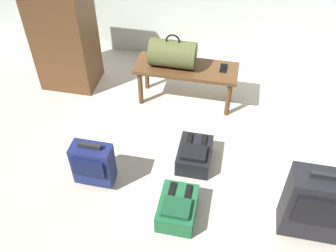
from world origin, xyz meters
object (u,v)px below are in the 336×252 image
Objects in this scene: duffel_bag_olive at (173,54)px; suitcase_upright_charcoal at (318,205)px; suitcase_small_navy at (93,164)px; backpack_dark at (194,155)px; backpack_green at (177,208)px; side_cabinet at (64,37)px; bench at (186,72)px; cell_phone at (224,68)px.

duffel_bag_olive is 0.66× the size of suitcase_upright_charcoal.
backpack_dark is (0.77, 0.39, -0.15)m from suitcase_small_navy.
side_cabinet is (-1.45, 1.46, 0.46)m from backpack_green.
bench is 0.89m from backpack_dark.
bench is 1.42m from backpack_green.
cell_phone is (0.35, 0.05, 0.07)m from bench.
backpack_green is at bearing -77.17° from duffel_bag_olive.
side_cabinet is (-0.72, 1.29, 0.31)m from suitcase_small_navy.
duffel_bag_olive is at bearing 113.61° from backpack_dark.
side_cabinet is at bearing 176.38° from bench.
duffel_bag_olive reaches higher than backpack_dark.
duffel_bag_olive is at bearing 71.41° from suitcase_small_navy.
backpack_green is at bearing -176.72° from suitcase_upright_charcoal.
backpack_green is (0.18, -1.38, -0.26)m from bench.
cell_phone is 1.59m from suitcase_upright_charcoal.
suitcase_upright_charcoal reaches higher than backpack_green.
duffel_bag_olive is 1.16× the size of backpack_dark.
backpack_green is 0.35× the size of side_cabinet.
side_cabinet reaches higher than bench.
suitcase_small_navy reaches higher than cell_phone.
suitcase_upright_charcoal is 1.75× the size of backpack_dark.
cell_phone is 0.13× the size of side_cabinet.
side_cabinet is (-1.62, 0.03, 0.13)m from cell_phone.
suitcase_small_navy is at bearing -108.59° from duffel_bag_olive.
cell_phone reaches higher than backpack_dark.
cell_phone is at bearing 5.28° from duffel_bag_olive.
bench is 0.36m from cell_phone.
side_cabinet reaches higher than backpack_green.
suitcase_small_navy is at bearing -60.67° from side_cabinet.
suitcase_small_navy is (-0.54, -1.21, -0.12)m from bench.
backpack_green is (0.72, -0.17, -0.15)m from suitcase_small_navy.
duffel_bag_olive is 1.86m from suitcase_upright_charcoal.
duffel_bag_olive is 1.16× the size of backpack_green.
bench reaches higher than backpack_green.
suitcase_small_navy is 1.21× the size of backpack_green.
suitcase_upright_charcoal is at bearing -59.82° from cell_phone.
cell_phone is 1.48m from backpack_green.
cell_phone is 0.22× the size of suitcase_upright_charcoal.
suitcase_small_navy is at bearing -125.61° from cell_phone.
suitcase_upright_charcoal is (0.80, -1.37, -0.08)m from cell_phone.
duffel_bag_olive is 0.96× the size of suitcase_small_navy.
backpack_dark is at bearing -66.39° from duffel_bag_olive.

